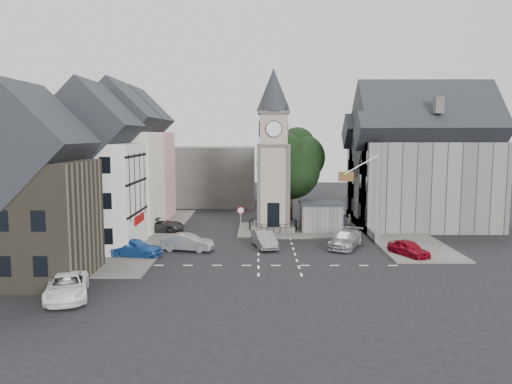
{
  "coord_description": "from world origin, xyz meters",
  "views": [
    {
      "loc": [
        -1.56,
        -41.98,
        9.78
      ],
      "look_at": [
        -1.72,
        5.0,
        4.34
      ],
      "focal_mm": 35.0,
      "sensor_mm": 36.0,
      "label": 1
    }
  ],
  "objects_px": {
    "clock_tower": "(273,151)",
    "car_west_blue": "(134,247)",
    "stone_shelter": "(321,217)",
    "car_east_red": "(409,248)",
    "pedestrian": "(349,221)"
  },
  "relations": [
    {
      "from": "car_west_blue",
      "to": "pedestrian",
      "type": "bearing_deg",
      "value": -48.73
    },
    {
      "from": "clock_tower",
      "to": "stone_shelter",
      "type": "height_order",
      "value": "clock_tower"
    },
    {
      "from": "clock_tower",
      "to": "car_west_blue",
      "type": "distance_m",
      "value": 17.46
    },
    {
      "from": "clock_tower",
      "to": "car_west_blue",
      "type": "xyz_separation_m",
      "value": [
        -11.5,
        -10.89,
        -7.35
      ]
    },
    {
      "from": "clock_tower",
      "to": "car_east_red",
      "type": "bearing_deg",
      "value": -45.17
    },
    {
      "from": "clock_tower",
      "to": "car_west_blue",
      "type": "bearing_deg",
      "value": -136.57
    },
    {
      "from": "clock_tower",
      "to": "stone_shelter",
      "type": "relative_size",
      "value": 3.78
    },
    {
      "from": "car_east_red",
      "to": "clock_tower",
      "type": "bearing_deg",
      "value": 109.95
    },
    {
      "from": "stone_shelter",
      "to": "car_east_red",
      "type": "xyz_separation_m",
      "value": [
        5.79,
        -10.16,
        -0.89
      ]
    },
    {
      "from": "car_east_red",
      "to": "pedestrian",
      "type": "relative_size",
      "value": 2.6
    },
    {
      "from": "stone_shelter",
      "to": "car_west_blue",
      "type": "distance_m",
      "value": 19.35
    },
    {
      "from": "stone_shelter",
      "to": "pedestrian",
      "type": "height_order",
      "value": "stone_shelter"
    },
    {
      "from": "car_west_blue",
      "to": "pedestrian",
      "type": "relative_size",
      "value": 3.04
    },
    {
      "from": "car_west_blue",
      "to": "stone_shelter",
      "type": "bearing_deg",
      "value": -48.32
    },
    {
      "from": "car_west_blue",
      "to": "pedestrian",
      "type": "distance_m",
      "value": 23.02
    }
  ]
}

